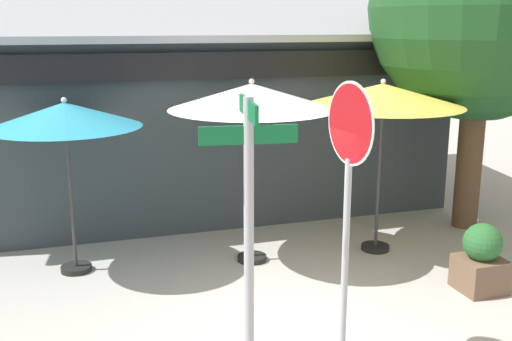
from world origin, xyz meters
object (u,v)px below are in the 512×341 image
(sidewalk_planter, at_px, (481,259))
(patio_umbrella_teal_left, at_px, (65,117))
(patio_umbrella_ivory_center, at_px, (252,98))
(street_sign_post, at_px, (249,226))
(shade_tree, at_px, (500,15))
(patio_umbrella_mustard_right, at_px, (383,96))
(stop_sign, at_px, (348,173))

(sidewalk_planter, bearing_deg, patio_umbrella_teal_left, 156.07)
(patio_umbrella_ivory_center, relative_size, sidewalk_planter, 2.92)
(street_sign_post, xyz_separation_m, shade_tree, (5.42, 3.78, 1.85))
(patio_umbrella_ivory_center, height_order, shade_tree, shade_tree)
(patio_umbrella_mustard_right, xyz_separation_m, sidewalk_planter, (0.61, -1.77, -2.00))
(street_sign_post, distance_m, patio_umbrella_teal_left, 4.14)
(stop_sign, xyz_separation_m, sidewalk_planter, (2.58, 1.19, -1.66))
(patio_umbrella_teal_left, xyz_separation_m, shade_tree, (6.90, -0.05, 1.38))
(stop_sign, height_order, patio_umbrella_teal_left, stop_sign)
(stop_sign, bearing_deg, sidewalk_planter, 24.75)
(patio_umbrella_mustard_right, relative_size, shade_tree, 0.48)
(stop_sign, height_order, shade_tree, shade_tree)
(shade_tree, distance_m, sidewalk_planter, 4.27)
(street_sign_post, relative_size, patio_umbrella_ivory_center, 1.06)
(street_sign_post, height_order, stop_sign, stop_sign)
(stop_sign, bearing_deg, patio_umbrella_ivory_center, 90.59)
(patio_umbrella_ivory_center, height_order, patio_umbrella_mustard_right, patio_umbrella_ivory_center)
(stop_sign, bearing_deg, patio_umbrella_mustard_right, 56.33)
(stop_sign, relative_size, patio_umbrella_ivory_center, 1.09)
(stop_sign, xyz_separation_m, patio_umbrella_mustard_right, (1.97, 2.96, 0.34))
(street_sign_post, xyz_separation_m, patio_umbrella_mustard_right, (3.08, 3.31, 0.65))
(street_sign_post, relative_size, shade_tree, 0.52)
(patio_umbrella_mustard_right, xyz_separation_m, shade_tree, (2.34, 0.48, 1.20))
(shade_tree, bearing_deg, patio_umbrella_ivory_center, -175.75)
(patio_umbrella_mustard_right, height_order, shade_tree, shade_tree)
(stop_sign, distance_m, sidewalk_planter, 3.29)
(patio_umbrella_teal_left, relative_size, patio_umbrella_ivory_center, 0.92)
(patio_umbrella_ivory_center, bearing_deg, street_sign_post, -107.29)
(stop_sign, height_order, sidewalk_planter, stop_sign)
(patio_umbrella_mustard_right, bearing_deg, stop_sign, -123.67)
(sidewalk_planter, bearing_deg, shade_tree, 52.36)
(street_sign_post, bearing_deg, patio_umbrella_mustard_right, 47.03)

